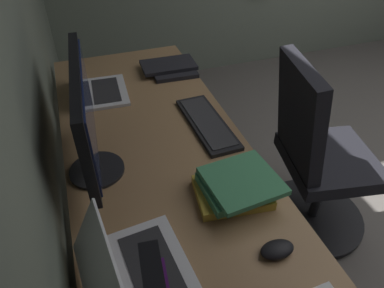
{
  "coord_description": "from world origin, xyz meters",
  "views": [
    {
      "loc": [
        -0.81,
        2.18,
        1.64
      ],
      "look_at": [
        -0.01,
        1.9,
        0.95
      ],
      "focal_mm": 33.37,
      "sensor_mm": 36.0,
      "label": 1
    }
  ],
  "objects_px": {
    "book_stack_near": "(171,67)",
    "mouse_main": "(277,249)",
    "laptop_left": "(131,267)",
    "office_chair": "(315,163)",
    "laptop_leftmost": "(94,86)",
    "keyboard_main": "(207,123)",
    "book_stack_far": "(235,187)",
    "monitor_primary": "(86,117)"
  },
  "relations": [
    {
      "from": "mouse_main",
      "to": "laptop_leftmost",
      "type": "bearing_deg",
      "value": 19.64
    },
    {
      "from": "book_stack_near",
      "to": "mouse_main",
      "type": "bearing_deg",
      "value": 178.47
    },
    {
      "from": "laptop_leftmost",
      "to": "book_stack_near",
      "type": "bearing_deg",
      "value": -74.38
    },
    {
      "from": "monitor_primary",
      "to": "book_stack_far",
      "type": "xyz_separation_m",
      "value": [
        -0.28,
        -0.42,
        -0.2
      ]
    },
    {
      "from": "keyboard_main",
      "to": "book_stack_near",
      "type": "distance_m",
      "value": 0.53
    },
    {
      "from": "book_stack_near",
      "to": "office_chair",
      "type": "distance_m",
      "value": 0.89
    },
    {
      "from": "book_stack_near",
      "to": "keyboard_main",
      "type": "bearing_deg",
      "value": -179.43
    },
    {
      "from": "book_stack_near",
      "to": "laptop_leftmost",
      "type": "bearing_deg",
      "value": 105.62
    },
    {
      "from": "laptop_leftmost",
      "to": "office_chair",
      "type": "height_order",
      "value": "office_chair"
    },
    {
      "from": "monitor_primary",
      "to": "office_chair",
      "type": "height_order",
      "value": "monitor_primary"
    },
    {
      "from": "monitor_primary",
      "to": "office_chair",
      "type": "distance_m",
      "value": 1.14
    },
    {
      "from": "monitor_primary",
      "to": "laptop_left",
      "type": "bearing_deg",
      "value": -175.89
    },
    {
      "from": "laptop_leftmost",
      "to": "keyboard_main",
      "type": "height_order",
      "value": "laptop_leftmost"
    },
    {
      "from": "laptop_leftmost",
      "to": "keyboard_main",
      "type": "distance_m",
      "value": 0.59
    },
    {
      "from": "book_stack_near",
      "to": "book_stack_far",
      "type": "distance_m",
      "value": 0.95
    },
    {
      "from": "laptop_left",
      "to": "book_stack_far",
      "type": "bearing_deg",
      "value": -65.4
    },
    {
      "from": "mouse_main",
      "to": "keyboard_main",
      "type": "bearing_deg",
      "value": -3.21
    },
    {
      "from": "laptop_leftmost",
      "to": "mouse_main",
      "type": "relative_size",
      "value": 2.95
    },
    {
      "from": "laptop_leftmost",
      "to": "keyboard_main",
      "type": "bearing_deg",
      "value": -134.55
    },
    {
      "from": "laptop_leftmost",
      "to": "book_stack_near",
      "type": "xyz_separation_m",
      "value": [
        0.12,
        -0.42,
        -0.03
      ]
    },
    {
      "from": "mouse_main",
      "to": "office_chair",
      "type": "relative_size",
      "value": 0.11
    },
    {
      "from": "laptop_leftmost",
      "to": "laptop_left",
      "type": "distance_m",
      "value": 1.01
    },
    {
      "from": "laptop_left",
      "to": "mouse_main",
      "type": "height_order",
      "value": "laptop_left"
    },
    {
      "from": "monitor_primary",
      "to": "mouse_main",
      "type": "distance_m",
      "value": 0.73
    },
    {
      "from": "laptop_leftmost",
      "to": "office_chair",
      "type": "distance_m",
      "value": 1.14
    },
    {
      "from": "monitor_primary",
      "to": "office_chair",
      "type": "bearing_deg",
      "value": -89.11
    },
    {
      "from": "laptop_leftmost",
      "to": "book_stack_far",
      "type": "height_order",
      "value": "laptop_leftmost"
    },
    {
      "from": "keyboard_main",
      "to": "laptop_left",
      "type": "bearing_deg",
      "value": 142.82
    },
    {
      "from": "monitor_primary",
      "to": "book_stack_near",
      "type": "relative_size",
      "value": 1.98
    },
    {
      "from": "laptop_left",
      "to": "book_stack_near",
      "type": "height_order",
      "value": "laptop_left"
    },
    {
      "from": "book_stack_far",
      "to": "book_stack_near",
      "type": "bearing_deg",
      "value": -3.31
    },
    {
      "from": "book_stack_near",
      "to": "office_chair",
      "type": "bearing_deg",
      "value": -140.36
    },
    {
      "from": "office_chair",
      "to": "laptop_left",
      "type": "bearing_deg",
      "value": 115.76
    },
    {
      "from": "mouse_main",
      "to": "office_chair",
      "type": "distance_m",
      "value": 0.84
    },
    {
      "from": "laptop_left",
      "to": "keyboard_main",
      "type": "height_order",
      "value": "laptop_left"
    },
    {
      "from": "book_stack_far",
      "to": "monitor_primary",
      "type": "bearing_deg",
      "value": 56.55
    },
    {
      "from": "monitor_primary",
      "to": "book_stack_far",
      "type": "relative_size",
      "value": 2.03
    },
    {
      "from": "keyboard_main",
      "to": "book_stack_far",
      "type": "distance_m",
      "value": 0.42
    },
    {
      "from": "keyboard_main",
      "to": "office_chair",
      "type": "relative_size",
      "value": 0.44
    },
    {
      "from": "book_stack_far",
      "to": "office_chair",
      "type": "xyz_separation_m",
      "value": [
        0.3,
        -0.59,
        -0.32
      ]
    },
    {
      "from": "keyboard_main",
      "to": "book_stack_near",
      "type": "bearing_deg",
      "value": 0.57
    },
    {
      "from": "laptop_left",
      "to": "mouse_main",
      "type": "distance_m",
      "value": 0.42
    }
  ]
}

